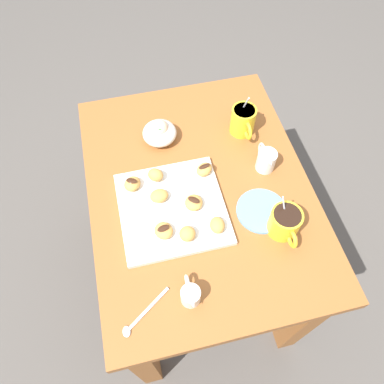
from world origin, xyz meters
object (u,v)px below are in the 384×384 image
object	(u,v)px
pastry_plate_square	(172,208)
beignet_6	(132,184)
cream_pitcher_white	(266,159)
chocolate_sauce_pitcher	(190,295)
dining_table	(199,210)
saucer_sky_left	(261,211)
coffee_mug_yellow_right	(285,222)
beignet_4	(204,169)
beignet_3	(164,231)
beignet_2	(194,203)
beignet_7	(156,175)
ice_cream_bowl	(159,132)
coffee_mug_yellow_left	(243,120)
beignet_5	(159,196)
beignet_1	(188,234)
beignet_0	(217,225)

from	to	relation	value
pastry_plate_square	beignet_6	distance (m)	0.14
cream_pitcher_white	chocolate_sauce_pitcher	size ratio (longest dim) A/B	1.14
dining_table	saucer_sky_left	size ratio (longest dim) A/B	6.01
saucer_sky_left	coffee_mug_yellow_right	bearing A→B (deg)	28.65
saucer_sky_left	beignet_6	size ratio (longest dim) A/B	2.82
dining_table	beignet_4	xyz separation A→B (m)	(-0.04, 0.03, 0.18)
cream_pitcher_white	beignet_3	distance (m)	0.40
saucer_sky_left	dining_table	bearing A→B (deg)	-128.55
saucer_sky_left	beignet_2	size ratio (longest dim) A/B	2.72
pastry_plate_square	beignet_4	distance (m)	0.16
beignet_3	beignet_4	size ratio (longest dim) A/B	1.01
chocolate_sauce_pitcher	beignet_7	bearing A→B (deg)	-177.12
ice_cream_bowl	beignet_7	xyz separation A→B (m)	(0.17, -0.04, -0.00)
coffee_mug_yellow_left	beignet_6	xyz separation A→B (m)	(0.15, -0.40, -0.02)
beignet_6	beignet_7	bearing A→B (deg)	100.43
beignet_3	beignet_5	xyz separation A→B (m)	(-0.12, 0.01, 0.00)
coffee_mug_yellow_right	beignet_1	bearing A→B (deg)	-97.11
cream_pitcher_white	ice_cream_bowl	bearing A→B (deg)	-122.20
coffee_mug_yellow_left	beignet_0	xyz separation A→B (m)	(0.35, -0.19, -0.02)
dining_table	coffee_mug_yellow_right	world-z (taller)	coffee_mug_yellow_right
chocolate_sauce_pitcher	beignet_4	distance (m)	0.40
beignet_5	chocolate_sauce_pitcher	bearing A→B (deg)	4.18
chocolate_sauce_pitcher	beignet_1	bearing A→B (deg)	169.47
pastry_plate_square	beignet_1	bearing A→B (deg)	12.49
beignet_0	beignet_4	world-z (taller)	beignet_0
cream_pitcher_white	coffee_mug_yellow_right	bearing A→B (deg)	-6.35
coffee_mug_yellow_left	beignet_3	size ratio (longest dim) A/B	2.71
dining_table	beignet_4	distance (m)	0.19
coffee_mug_yellow_left	beignet_6	world-z (taller)	coffee_mug_yellow_left
beignet_2	beignet_3	xyz separation A→B (m)	(0.07, -0.10, -0.00)
coffee_mug_yellow_left	beignet_7	distance (m)	0.35
saucer_sky_left	beignet_5	world-z (taller)	beignet_5
coffee_mug_yellow_right	chocolate_sauce_pitcher	xyz separation A→B (m)	(0.13, -0.31, -0.02)
dining_table	ice_cream_bowl	world-z (taller)	ice_cream_bowl
beignet_0	beignet_7	size ratio (longest dim) A/B	1.06
coffee_mug_yellow_right	beignet_6	xyz separation A→B (m)	(-0.24, -0.40, -0.01)
pastry_plate_square	coffee_mug_yellow_right	xyz separation A→B (m)	(0.14, 0.30, 0.04)
beignet_6	beignet_5	bearing A→B (deg)	49.66
chocolate_sauce_pitcher	dining_table	bearing A→B (deg)	162.02
coffee_mug_yellow_left	beignet_1	world-z (taller)	coffee_mug_yellow_left
pastry_plate_square	beignet_5	xyz separation A→B (m)	(-0.04, -0.03, 0.02)
coffee_mug_yellow_left	chocolate_sauce_pitcher	size ratio (longest dim) A/B	1.64
dining_table	ice_cream_bowl	size ratio (longest dim) A/B	8.01
pastry_plate_square	saucer_sky_left	size ratio (longest dim) A/B	2.06
beignet_3	chocolate_sauce_pitcher	bearing A→B (deg)	9.19
ice_cream_bowl	beignet_4	xyz separation A→B (m)	(0.18, 0.11, -0.01)
beignet_7	chocolate_sauce_pitcher	bearing A→B (deg)	2.88
pastry_plate_square	beignet_7	distance (m)	0.12
beignet_0	beignet_3	world-z (taller)	beignet_0
pastry_plate_square	beignet_0	xyz separation A→B (m)	(0.10, 0.11, 0.02)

